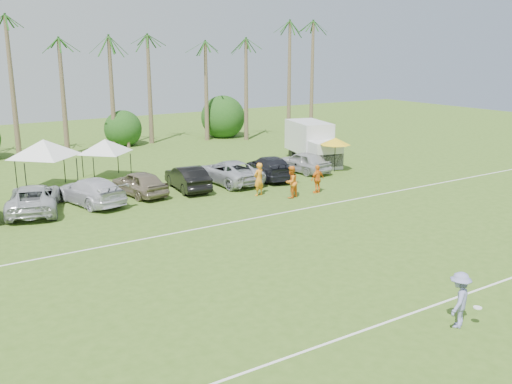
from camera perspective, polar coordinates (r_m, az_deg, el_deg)
ground at (r=17.41m, az=15.16°, el=-15.92°), size 120.00×120.00×0.00m
field_lines at (r=22.88m, az=0.07°, el=-7.80°), size 80.00×12.10×0.01m
palm_tree_5 at (r=49.14m, az=-19.88°, el=13.20°), size 2.40×2.40×9.90m
palm_tree_6 at (r=50.24m, az=-15.40°, el=14.52°), size 2.40×2.40×10.90m
palm_tree_7 at (r=51.63m, az=-11.08°, el=15.68°), size 2.40×2.40×11.90m
palm_tree_8 at (r=53.72m, az=-5.88°, el=13.05°), size 2.40×2.40×8.90m
palm_tree_9 at (r=56.17m, az=-1.22°, el=14.06°), size 2.40×2.40×9.90m
palm_tree_10 at (r=58.95m, az=3.05°, el=14.89°), size 2.40×2.40×10.90m
palm_tree_11 at (r=61.39m, az=6.21°, el=15.60°), size 2.40×2.40×11.90m
bush_tree_2 at (r=52.28m, az=-13.11°, el=6.47°), size 4.00×4.00×4.00m
bush_tree_3 at (r=56.42m, az=-3.47°, el=7.37°), size 4.00×4.00×4.00m
sideline_player_a at (r=33.79m, az=0.27°, el=1.29°), size 0.82×0.64×1.99m
sideline_player_b at (r=33.37m, az=3.53°, el=1.01°), size 1.10×0.97×1.90m
sideline_player_c at (r=34.62m, az=6.17°, el=1.30°), size 1.05×0.54×1.73m
box_truck at (r=43.68m, az=5.70°, el=5.06°), size 3.58×6.28×3.05m
canopy_tent_left at (r=36.94m, az=-20.52°, el=4.94°), size 4.58×4.58×3.71m
canopy_tent_right at (r=39.15m, az=-14.89°, el=5.12°), size 3.86×3.86×3.13m
market_umbrella at (r=40.57m, az=7.94°, el=5.05°), size 2.18×2.18×2.42m
frisbee_player at (r=19.31m, az=19.66°, el=-10.11°), size 1.35×1.11×1.82m
parked_car_2 at (r=32.72m, az=-21.33°, el=-0.60°), size 3.95×5.88×1.50m
parked_car_3 at (r=33.35m, az=-16.23°, el=0.09°), size 3.23×5.50×1.50m
parked_car_4 at (r=34.60m, az=-11.60°, el=0.88°), size 2.43×4.61×1.50m
parked_car_5 at (r=35.50m, az=-6.87°, el=1.42°), size 2.09×4.69×1.50m
parked_car_6 at (r=37.02m, az=-2.75°, el=2.04°), size 2.71×5.49×1.50m
parked_car_7 at (r=38.38m, az=1.37°, el=2.49°), size 3.28×5.51×1.50m
parked_car_8 at (r=40.33m, az=4.73°, el=3.03°), size 2.26×4.57×1.50m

